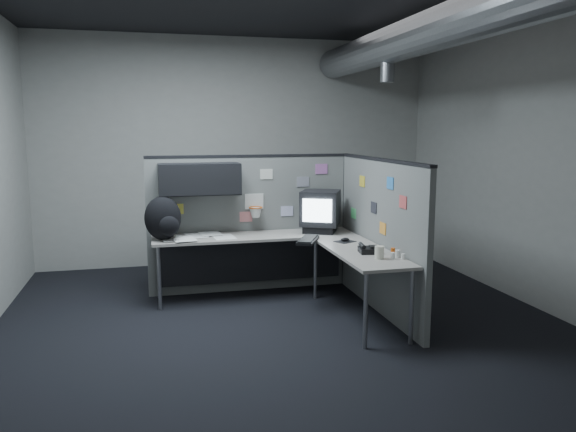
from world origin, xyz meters
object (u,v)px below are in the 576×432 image
object	(u,v)px
monitor	(320,211)
phone	(368,249)
keyboard	(308,240)
backpack	(163,219)
desk	(281,249)

from	to	relation	value
monitor	phone	world-z (taller)	monitor
keyboard	phone	size ratio (longest dim) A/B	2.25
phone	monitor	bearing A→B (deg)	114.78
phone	backpack	size ratio (longest dim) A/B	0.46
keyboard	backpack	world-z (taller)	backpack
keyboard	desk	bearing A→B (deg)	117.94
monitor	backpack	size ratio (longest dim) A/B	1.18
desk	backpack	bearing A→B (deg)	169.54
keyboard	backpack	bearing A→B (deg)	144.79
monitor	phone	size ratio (longest dim) A/B	2.58
desk	backpack	size ratio (longest dim) A/B	4.80
monitor	backpack	bearing A→B (deg)	163.91
phone	backpack	distance (m)	2.24
monitor	keyboard	xyz separation A→B (m)	(-0.30, -0.54, -0.23)
keyboard	phone	world-z (taller)	phone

